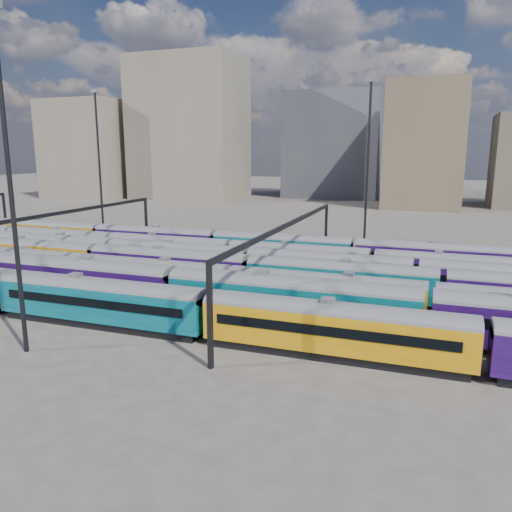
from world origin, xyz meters
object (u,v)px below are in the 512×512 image
(rake_2, at_px, (229,280))
(mast_2, at_px, (9,172))
(rake_0, at_px, (334,323))
(rake_1, at_px, (76,275))

(rake_2, distance_m, mast_2, 22.90)
(rake_0, distance_m, mast_2, 26.50)
(mast_2, bearing_deg, rake_2, 58.99)
(rake_2, bearing_deg, mast_2, -121.01)
(rake_1, distance_m, mast_2, 16.98)
(rake_2, relative_size, mast_2, 4.57)
(rake_1, xyz_separation_m, mast_2, (4.82, -12.00, 11.01))
(rake_1, bearing_deg, rake_2, 18.39)
(rake_2, bearing_deg, rake_1, -161.61)
(rake_0, height_order, mast_2, mast_2)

